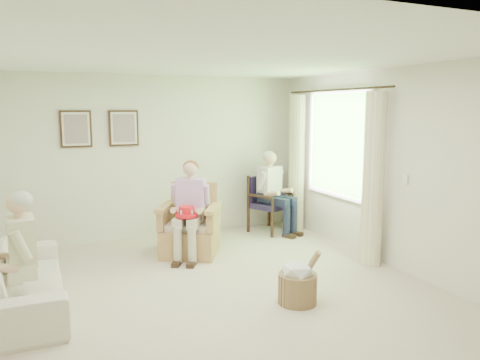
{
  "coord_description": "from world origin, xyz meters",
  "views": [
    {
      "loc": [
        -1.76,
        -4.63,
        2.08
      ],
      "look_at": [
        0.98,
        1.51,
        1.05
      ],
      "focal_mm": 35.0,
      "sensor_mm": 36.0,
      "label": 1
    }
  ],
  "objects_px": {
    "wicker_armchair": "(189,232)",
    "hatbox": "(298,282)",
    "wood_armchair": "(268,201)",
    "person_dark": "(273,187)",
    "person_wicker": "(192,203)",
    "sofa": "(21,279)",
    "red_hat": "(187,213)",
    "person_sofa": "(18,251)"
  },
  "relations": [
    {
      "from": "person_dark",
      "to": "wicker_armchair",
      "type": "bearing_deg",
      "value": 175.47
    },
    {
      "from": "wood_armchair",
      "to": "sofa",
      "type": "distance_m",
      "value": 4.21
    },
    {
      "from": "wicker_armchair",
      "to": "hatbox",
      "type": "distance_m",
      "value": 2.2
    },
    {
      "from": "sofa",
      "to": "person_dark",
      "type": "bearing_deg",
      "value": -67.49
    },
    {
      "from": "wicker_armchair",
      "to": "wood_armchair",
      "type": "distance_m",
      "value": 1.8
    },
    {
      "from": "red_hat",
      "to": "hatbox",
      "type": "relative_size",
      "value": 0.49
    },
    {
      "from": "sofa",
      "to": "hatbox",
      "type": "xyz_separation_m",
      "value": [
        2.71,
        -1.1,
        -0.06
      ]
    },
    {
      "from": "wicker_armchair",
      "to": "wood_armchair",
      "type": "relative_size",
      "value": 1.07
    },
    {
      "from": "hatbox",
      "to": "person_wicker",
      "type": "bearing_deg",
      "value": 104.76
    },
    {
      "from": "wood_armchair",
      "to": "person_dark",
      "type": "xyz_separation_m",
      "value": [
        -0.0,
        -0.16,
        0.27
      ]
    },
    {
      "from": "person_dark",
      "to": "hatbox",
      "type": "height_order",
      "value": "person_dark"
    },
    {
      "from": "wicker_armchair",
      "to": "hatbox",
      "type": "height_order",
      "value": "wicker_armchair"
    },
    {
      "from": "wicker_armchair",
      "to": "person_sofa",
      "type": "relative_size",
      "value": 0.8
    },
    {
      "from": "wicker_armchair",
      "to": "person_dark",
      "type": "distance_m",
      "value": 1.8
    },
    {
      "from": "person_dark",
      "to": "person_sofa",
      "type": "height_order",
      "value": "person_dark"
    },
    {
      "from": "sofa",
      "to": "person_sofa",
      "type": "height_order",
      "value": "person_sofa"
    },
    {
      "from": "wicker_armchair",
      "to": "person_dark",
      "type": "relative_size",
      "value": 0.75
    },
    {
      "from": "wood_armchair",
      "to": "red_hat",
      "type": "height_order",
      "value": "wood_armchair"
    },
    {
      "from": "wicker_armchair",
      "to": "hatbox",
      "type": "relative_size",
      "value": 1.64
    },
    {
      "from": "wicker_armchair",
      "to": "sofa",
      "type": "relative_size",
      "value": 0.49
    },
    {
      "from": "sofa",
      "to": "wood_armchair",
      "type": "bearing_deg",
      "value": -65.53
    },
    {
      "from": "red_hat",
      "to": "hatbox",
      "type": "height_order",
      "value": "red_hat"
    },
    {
      "from": "person_wicker",
      "to": "person_dark",
      "type": "relative_size",
      "value": 0.99
    },
    {
      "from": "person_sofa",
      "to": "red_hat",
      "type": "distance_m",
      "value": 2.32
    },
    {
      "from": "sofa",
      "to": "person_sofa",
      "type": "bearing_deg",
      "value": 180.0
    },
    {
      "from": "wicker_armchair",
      "to": "red_hat",
      "type": "bearing_deg",
      "value": -82.89
    },
    {
      "from": "person_sofa",
      "to": "sofa",
      "type": "bearing_deg",
      "value": 175.99
    },
    {
      "from": "person_sofa",
      "to": "hatbox",
      "type": "distance_m",
      "value": 2.85
    },
    {
      "from": "person_dark",
      "to": "red_hat",
      "type": "bearing_deg",
      "value": -177.35
    },
    {
      "from": "red_hat",
      "to": "wicker_armchair",
      "type": "bearing_deg",
      "value": 66.53
    },
    {
      "from": "sofa",
      "to": "red_hat",
      "type": "xyz_separation_m",
      "value": [
        2.05,
        0.73,
        0.38
      ]
    },
    {
      "from": "wood_armchair",
      "to": "person_sofa",
      "type": "distance_m",
      "value": 4.38
    },
    {
      "from": "person_wicker",
      "to": "red_hat",
      "type": "xyz_separation_m",
      "value": [
        -0.13,
        -0.17,
        -0.09
      ]
    },
    {
      "from": "wicker_armchair",
      "to": "wood_armchair",
      "type": "bearing_deg",
      "value": 53.9
    },
    {
      "from": "sofa",
      "to": "person_dark",
      "type": "height_order",
      "value": "person_dark"
    },
    {
      "from": "red_hat",
      "to": "hatbox",
      "type": "distance_m",
      "value": 1.99
    },
    {
      "from": "person_wicker",
      "to": "hatbox",
      "type": "xyz_separation_m",
      "value": [
        0.53,
        -2.0,
        -0.54
      ]
    },
    {
      "from": "wood_armchair",
      "to": "person_sofa",
      "type": "relative_size",
      "value": 0.74
    },
    {
      "from": "person_wicker",
      "to": "person_sofa",
      "type": "relative_size",
      "value": 1.05
    },
    {
      "from": "wood_armchair",
      "to": "sofa",
      "type": "xyz_separation_m",
      "value": [
        -3.83,
        -1.74,
        -0.21
      ]
    },
    {
      "from": "person_dark",
      "to": "red_hat",
      "type": "relative_size",
      "value": 4.5
    },
    {
      "from": "person_wicker",
      "to": "person_dark",
      "type": "xyz_separation_m",
      "value": [
        1.65,
        0.69,
        0.01
      ]
    }
  ]
}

